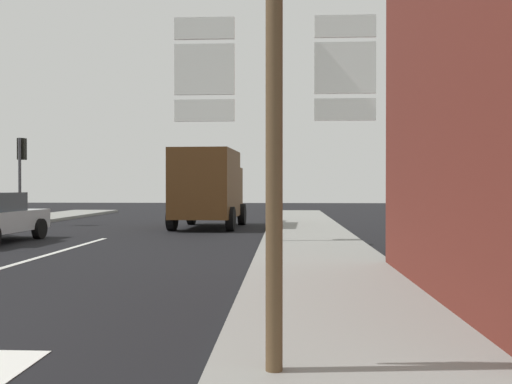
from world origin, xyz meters
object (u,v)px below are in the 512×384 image
traffic_light_near_right (272,159)px  traffic_light_far_left (21,161)px  delivery_truck (208,186)px  route_sign_post (274,155)px

traffic_light_near_right → traffic_light_far_left: 12.82m
delivery_truck → route_sign_post: size_ratio=1.59×
route_sign_post → traffic_light_near_right: 11.09m
delivery_truck → traffic_light_near_right: bearing=-67.1°
route_sign_post → traffic_light_near_right: (-0.28, 11.08, 0.51)m
traffic_light_far_left → route_sign_post: bearing=-59.1°
delivery_truck → route_sign_post: route_sign_post is taller
route_sign_post → traffic_light_far_left: traffic_light_far_left is taller
route_sign_post → traffic_light_far_left: bearing=120.9°
delivery_truck → traffic_light_far_left: 8.09m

